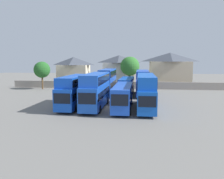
{
  "coord_description": "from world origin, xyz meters",
  "views": [
    {
      "loc": [
        4.16,
        -33.49,
        7.19
      ],
      "look_at": [
        0.0,
        3.0,
        2.41
      ],
      "focal_mm": 36.8,
      "sensor_mm": 36.0,
      "label": 1
    }
  ],
  "objects_px": {
    "bus_4": "(146,90)",
    "house_terrace_left": "(74,71)",
    "bus_3": "(123,95)",
    "bus_7": "(127,85)",
    "bus_1": "(74,90)",
    "tree_behind_wall": "(42,70)",
    "house_terrace_right": "(170,69)",
    "bus_6": "(108,81)",
    "bus_5": "(90,85)",
    "tree_left_of_lot": "(130,66)",
    "bus_2": "(96,89)",
    "house_terrace_centre": "(119,70)",
    "bus_8": "(142,82)"
  },
  "relations": [
    {
      "from": "bus_2",
      "to": "bus_6",
      "type": "distance_m",
      "value": 13.12
    },
    {
      "from": "bus_4",
      "to": "tree_left_of_lot",
      "type": "relative_size",
      "value": 1.49
    },
    {
      "from": "house_terrace_centre",
      "to": "bus_8",
      "type": "bearing_deg",
      "value": -70.96
    },
    {
      "from": "bus_4",
      "to": "bus_7",
      "type": "xyz_separation_m",
      "value": [
        -3.49,
        13.38,
        -0.86
      ]
    },
    {
      "from": "bus_4",
      "to": "tree_left_of_lot",
      "type": "height_order",
      "value": "tree_left_of_lot"
    },
    {
      "from": "bus_4",
      "to": "bus_8",
      "type": "xyz_separation_m",
      "value": [
        -0.3,
        13.07,
        -0.0
      ]
    },
    {
      "from": "bus_3",
      "to": "bus_7",
      "type": "xyz_separation_m",
      "value": [
        -0.17,
        13.73,
        -0.04
      ]
    },
    {
      "from": "bus_8",
      "to": "house_terrace_centre",
      "type": "distance_m",
      "value": 19.23
    },
    {
      "from": "bus_1",
      "to": "house_terrace_right",
      "type": "height_order",
      "value": "house_terrace_right"
    },
    {
      "from": "bus_7",
      "to": "bus_8",
      "type": "height_order",
      "value": "bus_8"
    },
    {
      "from": "bus_6",
      "to": "bus_8",
      "type": "xyz_separation_m",
      "value": [
        7.08,
        -0.03,
        -0.12
      ]
    },
    {
      "from": "house_terrace_right",
      "to": "bus_4",
      "type": "bearing_deg",
      "value": -103.35
    },
    {
      "from": "house_terrace_left",
      "to": "bus_4",
      "type": "bearing_deg",
      "value": -57.46
    },
    {
      "from": "bus_4",
      "to": "tree_behind_wall",
      "type": "height_order",
      "value": "tree_behind_wall"
    },
    {
      "from": "bus_5",
      "to": "bus_3",
      "type": "bearing_deg",
      "value": 28.53
    },
    {
      "from": "bus_4",
      "to": "bus_6",
      "type": "height_order",
      "value": "bus_6"
    },
    {
      "from": "tree_left_of_lot",
      "to": "bus_1",
      "type": "bearing_deg",
      "value": -106.35
    },
    {
      "from": "bus_8",
      "to": "tree_left_of_lot",
      "type": "height_order",
      "value": "tree_left_of_lot"
    },
    {
      "from": "bus_3",
      "to": "bus_7",
      "type": "height_order",
      "value": "bus_3"
    },
    {
      "from": "house_terrace_centre",
      "to": "bus_5",
      "type": "bearing_deg",
      "value": -104.82
    },
    {
      "from": "bus_7",
      "to": "tree_left_of_lot",
      "type": "bearing_deg",
      "value": -178.52
    },
    {
      "from": "bus_5",
      "to": "bus_6",
      "type": "distance_m",
      "value": 3.98
    },
    {
      "from": "bus_1",
      "to": "bus_8",
      "type": "height_order",
      "value": "bus_8"
    },
    {
      "from": "bus_4",
      "to": "bus_1",
      "type": "bearing_deg",
      "value": -90.96
    },
    {
      "from": "bus_6",
      "to": "bus_7",
      "type": "xyz_separation_m",
      "value": [
        3.88,
        0.29,
        -0.97
      ]
    },
    {
      "from": "house_terrace_centre",
      "to": "tree_left_of_lot",
      "type": "bearing_deg",
      "value": -58.83
    },
    {
      "from": "bus_1",
      "to": "bus_6",
      "type": "height_order",
      "value": "bus_6"
    },
    {
      "from": "bus_5",
      "to": "bus_7",
      "type": "bearing_deg",
      "value": 87.48
    },
    {
      "from": "bus_8",
      "to": "tree_behind_wall",
      "type": "distance_m",
      "value": 25.34
    },
    {
      "from": "bus_1",
      "to": "house_terrace_left",
      "type": "xyz_separation_m",
      "value": [
        -8.63,
        30.25,
        1.37
      ]
    },
    {
      "from": "bus_2",
      "to": "bus_7",
      "type": "bearing_deg",
      "value": 164.86
    },
    {
      "from": "bus_1",
      "to": "bus_5",
      "type": "xyz_separation_m",
      "value": [
        -0.4,
        13.37,
        -0.67
      ]
    },
    {
      "from": "house_terrace_left",
      "to": "bus_2",
      "type": "bearing_deg",
      "value": -68.46
    },
    {
      "from": "bus_5",
      "to": "house_terrace_centre",
      "type": "bearing_deg",
      "value": 164.22
    },
    {
      "from": "bus_2",
      "to": "tree_left_of_lot",
      "type": "height_order",
      "value": "tree_left_of_lot"
    },
    {
      "from": "bus_5",
      "to": "house_terrace_right",
      "type": "xyz_separation_m",
      "value": [
        18.75,
        18.16,
        2.63
      ]
    },
    {
      "from": "tree_behind_wall",
      "to": "bus_1",
      "type": "bearing_deg",
      "value": -55.74
    },
    {
      "from": "bus_2",
      "to": "bus_3",
      "type": "relative_size",
      "value": 0.95
    },
    {
      "from": "bus_7",
      "to": "bus_5",
      "type": "bearing_deg",
      "value": -89.18
    },
    {
      "from": "bus_2",
      "to": "house_terrace_right",
      "type": "relative_size",
      "value": 0.96
    },
    {
      "from": "bus_5",
      "to": "house_terrace_centre",
      "type": "relative_size",
      "value": 1.15
    },
    {
      "from": "bus_6",
      "to": "house_terrace_right",
      "type": "distance_m",
      "value": 23.95
    },
    {
      "from": "bus_4",
      "to": "house_terrace_left",
      "type": "bearing_deg",
      "value": -147.25
    },
    {
      "from": "bus_3",
      "to": "tree_behind_wall",
      "type": "distance_m",
      "value": 29.71
    },
    {
      "from": "bus_2",
      "to": "tree_behind_wall",
      "type": "bearing_deg",
      "value": -138.83
    },
    {
      "from": "bus_5",
      "to": "tree_left_of_lot",
      "type": "height_order",
      "value": "tree_left_of_lot"
    },
    {
      "from": "bus_2",
      "to": "bus_3",
      "type": "height_order",
      "value": "bus_2"
    },
    {
      "from": "bus_7",
      "to": "tree_left_of_lot",
      "type": "distance_m",
      "value": 12.94
    },
    {
      "from": "bus_7",
      "to": "house_terrace_left",
      "type": "height_order",
      "value": "house_terrace_left"
    },
    {
      "from": "house_terrace_left",
      "to": "tree_left_of_lot",
      "type": "relative_size",
      "value": 1.09
    }
  ]
}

